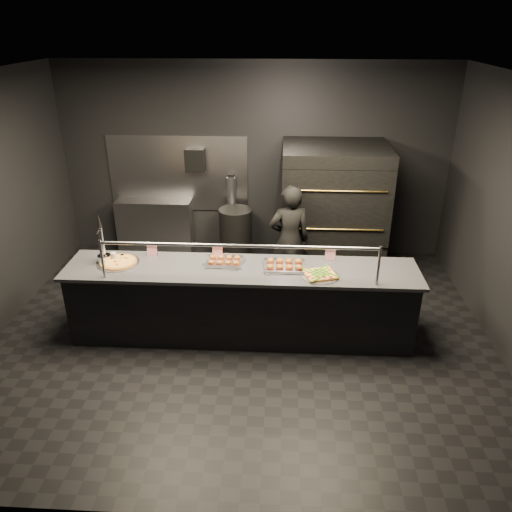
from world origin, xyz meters
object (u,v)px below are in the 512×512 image
trash_bin (236,235)px  slider_tray_a (224,261)px  beer_tap (103,249)px  worker (289,240)px  round_pizza (118,262)px  service_counter (242,302)px  towel_dispenser (195,160)px  prep_shelf (156,227)px  slider_tray_b (284,265)px  pizza_oven (332,209)px  fire_extinguisher (231,191)px  square_pizza (320,275)px

trash_bin → slider_tray_a: bearing=-88.4°
beer_tap → worker: 2.46m
round_pizza → service_counter: bearing=-1.6°
towel_dispenser → worker: towel_dispenser is taller
prep_shelf → beer_tap: bearing=-90.6°
prep_shelf → slider_tray_b: 3.14m
round_pizza → trash_bin: bearing=59.8°
beer_tap → round_pizza: size_ratio=1.22×
towel_dispenser → trash_bin: size_ratio=0.41×
pizza_oven → towel_dispenser: bearing=166.9°
beer_tap → prep_shelf: bearing=89.4°
slider_tray_a → trash_bin: slider_tray_a is taller
beer_tap → slider_tray_b: beer_tap is taller
pizza_oven → slider_tray_b: (-0.70, -1.86, -0.02)m
fire_extinguisher → square_pizza: 2.84m
pizza_oven → beer_tap: pizza_oven is taller
round_pizza → trash_bin: size_ratio=0.57×
worker → beer_tap: bearing=15.0°
prep_shelf → slider_tray_a: bearing=-57.6°
towel_dispenser → worker: 2.07m
slider_tray_a → worker: worker is taller
round_pizza → trash_bin: 2.41m
prep_shelf → fire_extinguisher: (1.25, 0.08, 0.61)m
towel_dispenser → fire_extinguisher: size_ratio=0.69×
prep_shelf → fire_extinguisher: fire_extinguisher is taller
square_pizza → worker: 1.36m
square_pizza → pizza_oven: bearing=81.6°
towel_dispenser → beer_tap: bearing=-107.3°
beer_tap → slider_tray_a: 1.42m
towel_dispenser → beer_tap: (-0.72, -2.32, -0.46)m
pizza_oven → fire_extinguisher: (-1.55, 0.50, 0.09)m
round_pizza → slider_tray_b: (1.95, 0.00, 0.01)m
service_counter → square_pizza: bearing=-9.5°
pizza_oven → fire_extinguisher: size_ratio=3.78×
beer_tap → square_pizza: bearing=-4.9°
service_counter → fire_extinguisher: service_counter is taller
prep_shelf → square_pizza: bearing=-44.7°
beer_tap → slider_tray_a: beer_tap is taller
towel_dispenser → slider_tray_a: (0.69, -2.27, -0.60)m
slider_tray_b → pizza_oven: bearing=69.3°
service_counter → fire_extinguisher: 2.50m
fire_extinguisher → prep_shelf: bearing=-176.3°
towel_dispenser → square_pizza: (1.80, -2.54, -0.61)m
fire_extinguisher → trash_bin: fire_extinguisher is taller
towel_dispenser → slider_tray_a: 2.45m
round_pizza → towel_dispenser: bearing=76.8°
slider_tray_b → trash_bin: (-0.76, 2.03, -0.52)m
beer_tap → slider_tray_b: (2.12, -0.02, -0.14)m
slider_tray_a → slider_tray_b: (0.71, -0.08, 0.00)m
round_pizza → square_pizza: (2.35, -0.19, 0.00)m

